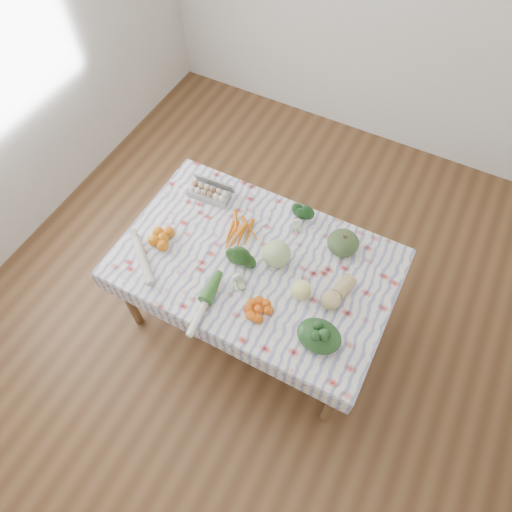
# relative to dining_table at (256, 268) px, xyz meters

# --- Properties ---
(ground) EXTENTS (4.50, 4.50, 0.00)m
(ground) POSITION_rel_dining_table_xyz_m (0.00, 0.00, -0.68)
(ground) COLOR #55361D
(ground) RESTS_ON ground
(dining_table) EXTENTS (1.60, 1.00, 0.75)m
(dining_table) POSITION_rel_dining_table_xyz_m (0.00, 0.00, 0.00)
(dining_table) COLOR brown
(dining_table) RESTS_ON ground
(tablecloth) EXTENTS (1.66, 1.06, 0.01)m
(tablecloth) POSITION_rel_dining_table_xyz_m (0.00, 0.00, 0.08)
(tablecloth) COLOR white
(tablecloth) RESTS_ON dining_table
(egg_carton) EXTENTS (0.29, 0.13, 0.08)m
(egg_carton) POSITION_rel_dining_table_xyz_m (-0.51, 0.30, 0.12)
(egg_carton) COLOR #9D9D99
(egg_carton) RESTS_ON tablecloth
(carrot_bunch) EXTENTS (0.30, 0.29, 0.04)m
(carrot_bunch) POSITION_rel_dining_table_xyz_m (-0.19, 0.11, 0.11)
(carrot_bunch) COLOR orange
(carrot_bunch) RESTS_ON tablecloth
(kale_bunch) EXTENTS (0.17, 0.15, 0.12)m
(kale_bunch) POSITION_rel_dining_table_xyz_m (0.10, 0.40, 0.15)
(kale_bunch) COLOR #133713
(kale_bunch) RESTS_ON tablecloth
(kabocha_squash) EXTENTS (0.21, 0.21, 0.13)m
(kabocha_squash) POSITION_rel_dining_table_xyz_m (0.42, 0.33, 0.15)
(kabocha_squash) COLOR #3D542C
(kabocha_squash) RESTS_ON tablecloth
(cabbage) EXTENTS (0.21, 0.21, 0.17)m
(cabbage) POSITION_rel_dining_table_xyz_m (0.11, 0.05, 0.17)
(cabbage) COLOR #A4C379
(cabbage) RESTS_ON tablecloth
(butternut_squash) EXTENTS (0.17, 0.26, 0.11)m
(butternut_squash) POSITION_rel_dining_table_xyz_m (0.52, 0.00, 0.14)
(butternut_squash) COLOR tan
(butternut_squash) RESTS_ON tablecloth
(orange_cluster) EXTENTS (0.27, 0.27, 0.07)m
(orange_cluster) POSITION_rel_dining_table_xyz_m (-0.57, -0.14, 0.12)
(orange_cluster) COLOR orange
(orange_cluster) RESTS_ON tablecloth
(broccoli) EXTENTS (0.23, 0.23, 0.12)m
(broccoli) POSITION_rel_dining_table_xyz_m (-0.07, -0.13, 0.14)
(broccoli) COLOR #1E4317
(broccoli) RESTS_ON tablecloth
(mandarin_cluster) EXTENTS (0.25, 0.25, 0.06)m
(mandarin_cluster) POSITION_rel_dining_table_xyz_m (0.17, -0.29, 0.11)
(mandarin_cluster) COLOR #DC5A0F
(mandarin_cluster) RESTS_ON tablecloth
(grapefruit) EXTENTS (0.13, 0.13, 0.12)m
(grapefruit) POSITION_rel_dining_table_xyz_m (0.33, -0.08, 0.14)
(grapefruit) COLOR #EFF288
(grapefruit) RESTS_ON tablecloth
(spinach_bag) EXTENTS (0.30, 0.26, 0.11)m
(spinach_bag) POSITION_rel_dining_table_xyz_m (0.53, -0.29, 0.14)
(spinach_bag) COLOR #173516
(spinach_bag) RESTS_ON tablecloth
(daikon) EXTENTS (0.32, 0.27, 0.05)m
(daikon) POSITION_rel_dining_table_xyz_m (-0.59, -0.32, 0.11)
(daikon) COLOR beige
(daikon) RESTS_ON tablecloth
(leek) EXTENTS (0.09, 0.41, 0.04)m
(leek) POSITION_rel_dining_table_xyz_m (-0.12, -0.40, 0.11)
(leek) COLOR silver
(leek) RESTS_ON tablecloth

